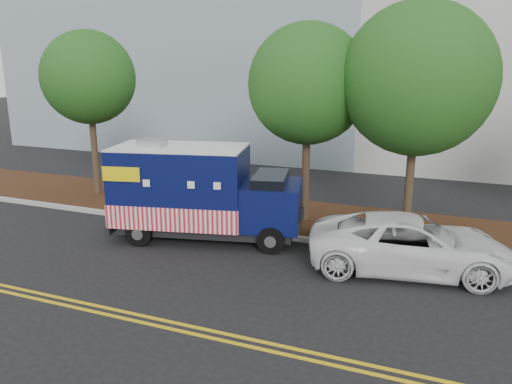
% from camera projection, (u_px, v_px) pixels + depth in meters
% --- Properties ---
extents(ground, '(120.00, 120.00, 0.00)m').
position_uv_depth(ground, '(210.00, 246.00, 15.21)').
color(ground, black).
rests_on(ground, ground).
extents(curb, '(120.00, 0.18, 0.15)m').
position_uv_depth(curb, '(229.00, 229.00, 16.45)').
color(curb, '#9E9E99').
rests_on(curb, ground).
extents(mulch_strip, '(120.00, 4.00, 0.15)m').
position_uv_depth(mulch_strip, '(253.00, 212.00, 18.34)').
color(mulch_strip, black).
rests_on(mulch_strip, ground).
extents(centerline_near, '(120.00, 0.10, 0.01)m').
position_uv_depth(centerline_near, '(120.00, 311.00, 11.22)').
color(centerline_near, gold).
rests_on(centerline_near, ground).
extents(centerline_far, '(120.00, 0.10, 0.01)m').
position_uv_depth(centerline_far, '(113.00, 316.00, 10.99)').
color(centerline_far, gold).
rests_on(centerline_far, ground).
extents(tree_a, '(3.63, 3.63, 6.65)m').
position_uv_depth(tree_a, '(89.00, 78.00, 19.48)').
color(tree_a, '#38281C').
rests_on(tree_a, ground).
extents(tree_b, '(3.92, 3.92, 6.70)m').
position_uv_depth(tree_b, '(308.00, 84.00, 16.09)').
color(tree_b, '#38281C').
rests_on(tree_b, ground).
extents(tree_c, '(4.56, 4.56, 7.22)m').
position_uv_depth(tree_c, '(418.00, 79.00, 14.72)').
color(tree_c, '#38281C').
rests_on(tree_c, ground).
extents(sign_post, '(0.06, 0.06, 2.40)m').
position_uv_depth(sign_post, '(163.00, 185.00, 17.68)').
color(sign_post, '#473828').
rests_on(sign_post, ground).
extents(food_truck, '(6.25, 3.41, 3.13)m').
position_uv_depth(food_truck, '(197.00, 195.00, 15.57)').
color(food_truck, black).
rests_on(food_truck, ground).
extents(white_car, '(5.68, 3.32, 1.49)m').
position_uv_depth(white_car, '(411.00, 244.00, 13.25)').
color(white_car, white).
rests_on(white_car, ground).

